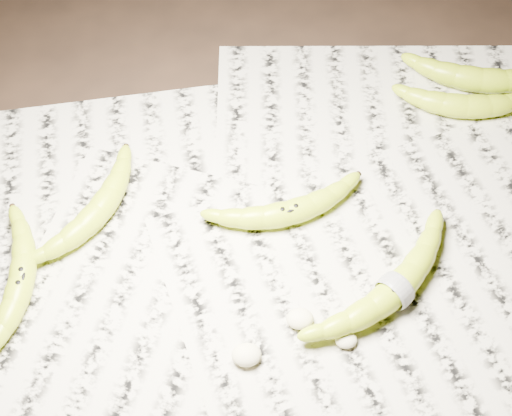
{
  "coord_description": "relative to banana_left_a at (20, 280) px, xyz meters",
  "views": [
    {
      "loc": [
        -0.06,
        -0.48,
        0.77
      ],
      "look_at": [
        -0.03,
        0.01,
        0.05
      ],
      "focal_mm": 50.0,
      "sensor_mm": 36.0,
      "label": 1
    }
  ],
  "objects": [
    {
      "name": "flesh_chunk_c",
      "position": [
        0.38,
        -0.1,
        -0.01
      ],
      "size": [
        0.03,
        0.02,
        0.01
      ],
      "primitive_type": "ellipsoid",
      "color": "beige",
      "rests_on": "newspaper_patch"
    },
    {
      "name": "newspaper_patch",
      "position": [
        0.34,
        0.04,
        -0.02
      ],
      "size": [
        0.9,
        0.7,
        0.01
      ],
      "primitive_type": "cube",
      "color": "beige",
      "rests_on": "ground"
    },
    {
      "name": "banana_upper_b",
      "position": [
        0.6,
        0.23,
        0.0
      ],
      "size": [
        0.18,
        0.08,
        0.03
      ],
      "primitive_type": null,
      "rotation": [
        0.0,
        0.0,
        -0.16
      ],
      "color": "#BFD41A",
      "rests_on": "newspaper_patch"
    },
    {
      "name": "banana_taped",
      "position": [
        0.44,
        -0.05,
        0.0
      ],
      "size": [
        0.21,
        0.18,
        0.04
      ],
      "primitive_type": null,
      "rotation": [
        0.0,
        0.0,
        0.67
      ],
      "color": "#BFD41A",
      "rests_on": "newspaper_patch"
    },
    {
      "name": "ground",
      "position": [
        0.31,
        0.06,
        -0.02
      ],
      "size": [
        3.0,
        3.0,
        0.0
      ],
      "primitive_type": "plane",
      "color": "black",
      "rests_on": "ground"
    },
    {
      "name": "flesh_chunk_b",
      "position": [
        0.33,
        -0.07,
        -0.01
      ],
      "size": [
        0.03,
        0.03,
        0.02
      ],
      "primitive_type": "ellipsoid",
      "color": "beige",
      "rests_on": "newspaper_patch"
    },
    {
      "name": "banana_left_b",
      "position": [
        0.09,
        0.09,
        0.0
      ],
      "size": [
        0.14,
        0.17,
        0.03
      ],
      "primitive_type": null,
      "rotation": [
        0.0,
        0.0,
        0.97
      ],
      "color": "#BFD41A",
      "rests_on": "newspaper_patch"
    },
    {
      "name": "flesh_chunk_a",
      "position": [
        0.26,
        -0.11,
        -0.01
      ],
      "size": [
        0.03,
        0.03,
        0.02
      ],
      "primitive_type": "ellipsoid",
      "color": "beige",
      "rests_on": "newspaper_patch"
    },
    {
      "name": "banana_upper_a",
      "position": [
        0.63,
        0.28,
        0.0
      ],
      "size": [
        0.2,
        0.1,
        0.04
      ],
      "primitive_type": null,
      "rotation": [
        0.0,
        0.0,
        -0.23
      ],
      "color": "#BFD41A",
      "rests_on": "newspaper_patch"
    },
    {
      "name": "banana_left_a",
      "position": [
        0.0,
        0.0,
        0.0
      ],
      "size": [
        0.07,
        0.19,
        0.03
      ],
      "primitive_type": null,
      "rotation": [
        0.0,
        0.0,
        1.48
      ],
      "color": "#BFD41A",
      "rests_on": "newspaper_patch"
    },
    {
      "name": "banana_center",
      "position": [
        0.33,
        0.07,
        0.0
      ],
      "size": [
        0.19,
        0.09,
        0.03
      ],
      "primitive_type": null,
      "rotation": [
        0.0,
        0.0,
        0.21
      ],
      "color": "#BFD41A",
      "rests_on": "newspaper_patch"
    },
    {
      "name": "measuring_tape",
      "position": [
        0.44,
        -0.05,
        0.0
      ],
      "size": [
        0.03,
        0.04,
        0.05
      ],
      "primitive_type": "torus",
      "rotation": [
        0.0,
        1.57,
        0.67
      ],
      "color": "white",
      "rests_on": "newspaper_patch"
    }
  ]
}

